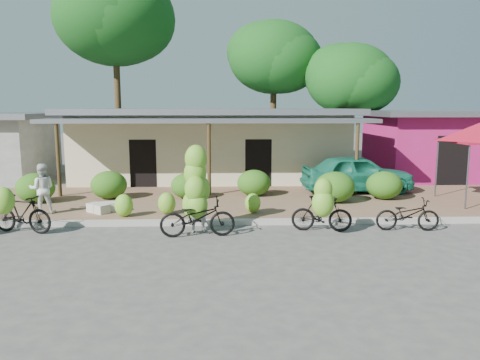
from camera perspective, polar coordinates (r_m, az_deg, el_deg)
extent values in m
plane|color=#4A4845|center=(11.90, -4.61, -7.85)|extent=(100.00, 100.00, 0.00)
cube|color=#855C47|center=(16.74, -3.86, -2.73)|extent=(60.00, 6.00, 0.12)
cube|color=#A8A399|center=(13.81, -4.25, -5.17)|extent=(60.00, 0.25, 0.15)
cube|color=beige|center=(22.47, -3.41, 4.08)|extent=(12.00, 6.00, 3.10)
cube|color=slate|center=(22.39, -3.45, 8.36)|extent=(13.00, 7.00, 0.25)
cube|color=black|center=(19.58, -3.61, 2.05)|extent=(1.40, 0.12, 2.20)
cube|color=slate|center=(18.40, -3.75, 7.24)|extent=(13.00, 2.00, 0.15)
cylinder|color=#4A391D|center=(18.64, -21.27, 2.13)|extent=(0.14, 0.14, 2.85)
cylinder|color=#4A391D|center=(17.61, -3.79, 2.35)|extent=(0.14, 0.14, 2.85)
cylinder|color=#4A391D|center=(18.31, 14.03, 2.35)|extent=(0.14, 0.14, 2.85)
cube|color=#B61C6D|center=(24.57, 21.93, 3.75)|extent=(5.00, 5.00, 3.00)
cube|color=slate|center=(24.50, 22.15, 7.53)|extent=(6.00, 6.00, 0.25)
cube|color=black|center=(22.40, 24.39, 2.14)|extent=(1.40, 0.12, 2.20)
cylinder|color=#4A391D|center=(28.06, -14.72, 10.66)|extent=(0.36, 0.36, 8.87)
ellipsoid|color=#113F0F|center=(28.48, -15.05, 18.60)|extent=(6.70, 6.70, 5.36)
ellipsoid|color=#113F0F|center=(28.93, -15.95, 19.01)|extent=(5.69, 5.69, 4.55)
cylinder|color=#4A391D|center=(28.04, 4.07, 8.66)|extent=(0.36, 0.36, 6.66)
ellipsoid|color=#113F0F|center=(28.19, 4.14, 14.69)|extent=(5.28, 5.28, 4.22)
ellipsoid|color=#113F0F|center=(28.47, 3.05, 15.25)|extent=(4.49, 4.49, 3.59)
cylinder|color=#4A391D|center=(26.82, 13.11, 6.93)|extent=(0.36, 0.36, 5.24)
ellipsoid|color=#113F0F|center=(26.85, 13.29, 11.90)|extent=(4.82, 4.82, 3.86)
ellipsoid|color=#113F0F|center=(27.03, 12.09, 12.55)|extent=(4.10, 4.10, 3.28)
ellipsoid|color=#254E11|center=(17.77, -23.68, -0.89)|extent=(1.33, 1.20, 1.04)
ellipsoid|color=#254E11|center=(17.62, -15.69, -0.58)|extent=(1.30, 1.17, 1.02)
ellipsoid|color=#254E11|center=(17.13, -6.44, -0.70)|extent=(1.20, 1.08, 0.93)
ellipsoid|color=#254E11|center=(17.54, 1.72, -0.35)|extent=(1.26, 1.13, 0.98)
ellipsoid|color=#254E11|center=(16.63, 11.49, -0.85)|extent=(1.39, 1.25, 1.08)
ellipsoid|color=#254E11|center=(17.68, 17.17, -0.61)|extent=(1.30, 1.17, 1.01)
cylinder|color=#59595E|center=(16.84, 25.97, 0.30)|extent=(0.05, 0.05, 2.10)
cylinder|color=#59595E|center=(18.79, 22.85, 1.30)|extent=(0.05, 0.05, 2.10)
imported|color=black|center=(14.13, -25.08, -3.72)|extent=(1.87, 0.96, 1.08)
ellipsoid|color=#82CA32|center=(13.54, -26.89, -2.26)|extent=(0.57, 0.49, 0.72)
imported|color=black|center=(12.49, -5.21, -4.56)|extent=(2.05, 0.87, 1.05)
ellipsoid|color=#82CA32|center=(12.98, -5.53, -3.01)|extent=(0.69, 0.59, 0.87)
ellipsoid|color=#82CA32|center=(12.90, -5.11, -1.14)|extent=(0.66, 0.56, 0.83)
ellipsoid|color=#82CA32|center=(12.83, -5.50, 0.80)|extent=(0.61, 0.52, 0.77)
ellipsoid|color=#82CA32|center=(12.78, -5.39, 2.60)|extent=(0.61, 0.52, 0.76)
ellipsoid|color=#82CA32|center=(12.62, -5.26, -3.08)|extent=(0.57, 0.49, 0.71)
ellipsoid|color=#82CA32|center=(12.54, -5.47, -1.11)|extent=(0.58, 0.49, 0.72)
imported|color=black|center=(13.17, 9.92, -4.06)|extent=(1.72, 0.75, 1.00)
ellipsoid|color=#82CA32|center=(12.45, 10.07, -2.84)|extent=(0.59, 0.50, 0.73)
ellipsoid|color=#82CA32|center=(12.43, 10.11, -1.17)|extent=(0.49, 0.42, 0.61)
imported|color=black|center=(13.87, 19.75, -3.99)|extent=(1.78, 0.74, 0.91)
ellipsoid|color=#82CA32|center=(14.63, -13.98, -3.03)|extent=(0.56, 0.48, 0.70)
ellipsoid|color=#82CA32|center=(14.72, -8.92, -2.82)|extent=(0.55, 0.47, 0.69)
ellipsoid|color=#82CA32|center=(14.73, 1.57, -2.83)|extent=(0.50, 0.43, 0.63)
cube|color=silver|center=(15.52, -15.90, -3.18)|extent=(0.93, 0.61, 0.30)
cube|color=silver|center=(15.46, -16.89, -3.31)|extent=(0.82, 0.77, 0.28)
imported|color=gray|center=(12.85, -5.20, -3.00)|extent=(0.58, 0.39, 1.57)
imported|color=silver|center=(15.82, -22.99, -0.98)|extent=(0.88, 0.76, 1.57)
imported|color=#1A765A|center=(18.83, 14.10, 0.77)|extent=(4.43, 2.08, 1.47)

